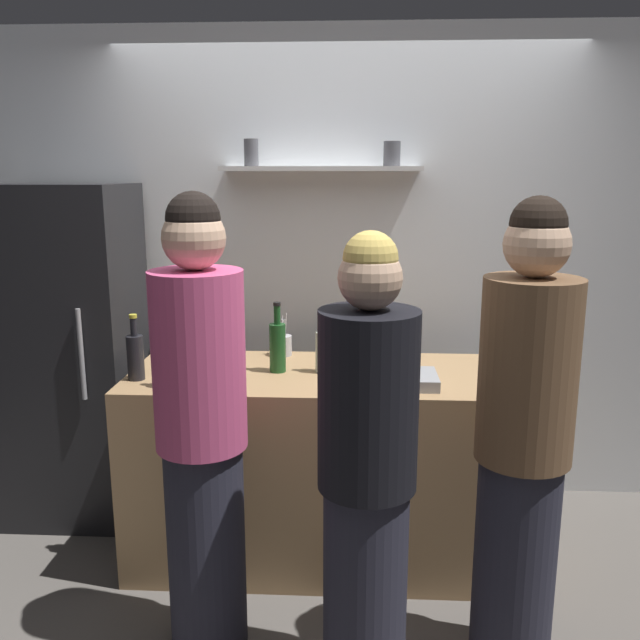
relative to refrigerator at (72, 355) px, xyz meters
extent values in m
plane|color=#59544F|center=(1.44, -0.85, -0.89)|extent=(5.28, 5.28, 0.00)
cube|color=white|center=(1.44, 0.40, 0.41)|extent=(4.80, 0.10, 2.60)
cube|color=silver|center=(1.31, 0.24, 0.96)|extent=(1.05, 0.22, 0.02)
cylinder|color=#4C4C51|center=(0.94, 0.24, 1.05)|extent=(0.08, 0.08, 0.14)
cylinder|color=#4C4C51|center=(1.68, 0.24, 1.04)|extent=(0.09, 0.09, 0.13)
cube|color=black|center=(0.00, 0.00, 0.00)|extent=(0.67, 0.59, 1.78)
cylinder|color=#99999E|center=(0.18, -0.31, 0.09)|extent=(0.02, 0.02, 0.45)
cube|color=#9E7A51|center=(1.34, -0.36, -0.43)|extent=(1.77, 0.72, 0.92)
cube|color=gray|center=(1.69, -0.53, 0.06)|extent=(0.34, 0.24, 0.05)
cylinder|color=#B2B2B7|center=(1.13, -0.08, 0.09)|extent=(0.09, 0.09, 0.10)
cylinder|color=silver|center=(1.12, -0.06, 0.14)|extent=(0.03, 0.02, 0.15)
cylinder|color=silver|center=(1.12, -0.07, 0.14)|extent=(0.03, 0.03, 0.15)
cylinder|color=silver|center=(1.13, -0.08, 0.14)|extent=(0.04, 0.03, 0.15)
cylinder|color=silver|center=(1.14, -0.07, 0.14)|extent=(0.02, 0.03, 0.16)
cylinder|color=silver|center=(1.13, -0.08, 0.15)|extent=(0.04, 0.02, 0.17)
cylinder|color=silver|center=(1.13, -0.07, 0.15)|extent=(0.01, 0.02, 0.17)
cylinder|color=silver|center=(1.14, -0.06, 0.16)|extent=(0.02, 0.02, 0.19)
cylinder|color=silver|center=(1.13, -0.08, 0.15)|extent=(0.01, 0.04, 0.16)
cylinder|color=black|center=(0.52, -0.51, 0.13)|extent=(0.07, 0.07, 0.20)
cylinder|color=black|center=(0.52, -0.51, 0.28)|extent=(0.03, 0.03, 0.08)
cylinder|color=gold|center=(0.52, -0.51, 0.32)|extent=(0.03, 0.03, 0.02)
cylinder|color=#B2BFB2|center=(1.35, -0.36, 0.13)|extent=(0.07, 0.07, 0.19)
cylinder|color=#B2BFB2|center=(1.35, -0.36, 0.27)|extent=(0.03, 0.03, 0.09)
cylinder|color=#333333|center=(1.35, -0.36, 0.32)|extent=(0.03, 0.03, 0.02)
cylinder|color=#472814|center=(0.71, -0.61, 0.13)|extent=(0.07, 0.07, 0.20)
cylinder|color=#472814|center=(0.71, -0.61, 0.28)|extent=(0.03, 0.03, 0.09)
cylinder|color=maroon|center=(0.71, -0.61, 0.33)|extent=(0.03, 0.03, 0.02)
cylinder|color=#19471E|center=(1.14, -0.36, 0.15)|extent=(0.08, 0.08, 0.23)
cylinder|color=#19471E|center=(1.14, -0.36, 0.30)|extent=(0.03, 0.03, 0.09)
cylinder|color=black|center=(1.14, -0.36, 0.36)|extent=(0.04, 0.04, 0.02)
cylinder|color=silver|center=(0.82, -0.32, 0.13)|extent=(0.09, 0.09, 0.19)
cylinder|color=silver|center=(0.82, -0.32, 0.24)|extent=(0.05, 0.05, 0.03)
cylinder|color=yellow|center=(0.82, -0.32, 0.27)|extent=(0.06, 0.06, 0.02)
cylinder|color=#262633|center=(1.54, -1.21, -0.50)|extent=(0.30, 0.30, 0.78)
cylinder|color=black|center=(1.54, -1.21, 0.20)|extent=(0.34, 0.34, 0.62)
sphere|color=#D8AD8C|center=(1.54, -1.21, 0.61)|extent=(0.21, 0.21, 0.21)
sphere|color=#D8B759|center=(1.54, -1.21, 0.68)|extent=(0.18, 0.18, 0.18)
cylinder|color=#262633|center=(0.93, -1.02, -0.47)|extent=(0.30, 0.30, 0.83)
cylinder|color=#D14C7F|center=(0.93, -1.02, 0.28)|extent=(0.34, 0.34, 0.66)
sphere|color=#D8AD8C|center=(0.93, -1.02, 0.72)|extent=(0.23, 0.23, 0.23)
sphere|color=black|center=(0.93, -1.02, 0.79)|extent=(0.19, 0.19, 0.19)
cylinder|color=#262633|center=(2.10, -1.07, -0.48)|extent=(0.30, 0.30, 0.83)
cylinder|color=brown|center=(2.10, -1.07, 0.27)|extent=(0.34, 0.34, 0.66)
sphere|color=#D8AD8C|center=(2.10, -1.07, 0.71)|extent=(0.22, 0.22, 0.22)
sphere|color=black|center=(2.10, -1.07, 0.77)|extent=(0.19, 0.19, 0.19)
camera|label=1|loc=(1.49, -3.31, 0.94)|focal=37.17mm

